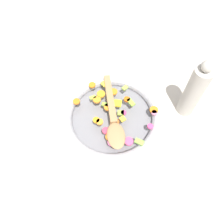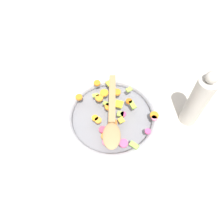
% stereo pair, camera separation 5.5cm
% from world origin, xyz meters
% --- Properties ---
extents(ground_plane, '(4.00, 4.00, 0.00)m').
position_xyz_m(ground_plane, '(0.00, 0.00, 0.00)').
color(ground_plane, beige).
extents(skillet, '(0.37, 0.37, 0.05)m').
position_xyz_m(skillet, '(0.00, 0.00, 0.02)').
color(skillet, slate).
rests_on(skillet, ground_plane).
extents(chopped_vegetables, '(0.30, 0.22, 0.01)m').
position_xyz_m(chopped_vegetables, '(0.00, 0.01, 0.05)').
color(chopped_vegetables, orange).
rests_on(chopped_vegetables, skillet).
extents(wooden_spoon, '(0.26, 0.17, 0.01)m').
position_xyz_m(wooden_spoon, '(0.03, -0.01, 0.06)').
color(wooden_spoon, '#A87F51').
rests_on(wooden_spoon, chopped_vegetables).
extents(pepper_mill, '(0.06, 0.06, 0.24)m').
position_xyz_m(pepper_mill, '(0.13, 0.23, 0.11)').
color(pepper_mill, '#B2ADA3').
rests_on(pepper_mill, ground_plane).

